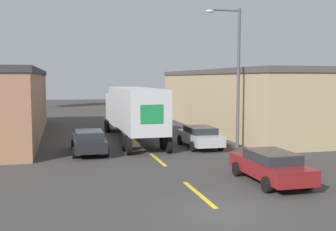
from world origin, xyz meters
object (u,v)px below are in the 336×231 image
at_px(semi_truck, 132,109).
at_px(parked_car_right_near, 270,166).
at_px(parked_car_left_far, 89,141).
at_px(street_lamp, 235,69).
at_px(parked_car_right_mid, 200,136).

distance_m(semi_truck, parked_car_right_near, 14.61).
relative_size(parked_car_right_near, parked_car_left_far, 1.00).
bearing_deg(parked_car_left_far, street_lamp, -0.74).
distance_m(semi_truck, parked_car_right_mid, 5.96).
height_order(parked_car_right_near, parked_car_left_far, same).
bearing_deg(parked_car_right_mid, parked_car_left_far, -176.69).
xyz_separation_m(parked_car_right_mid, street_lamp, (2.20, -0.54, 4.39)).
relative_size(semi_truck, street_lamp, 1.54).
distance_m(parked_car_right_near, parked_car_left_far, 11.72).
xyz_separation_m(semi_truck, street_lamp, (5.95, -4.90, 2.83)).
height_order(parked_car_right_mid, street_lamp, street_lamp).
xyz_separation_m(parked_car_right_mid, parked_car_left_far, (-7.19, -0.42, 0.00)).
bearing_deg(parked_car_right_near, street_lamp, 76.48).
height_order(semi_truck, street_lamp, street_lamp).
xyz_separation_m(parked_car_right_near, parked_car_right_mid, (0.00, 9.67, 0.00)).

